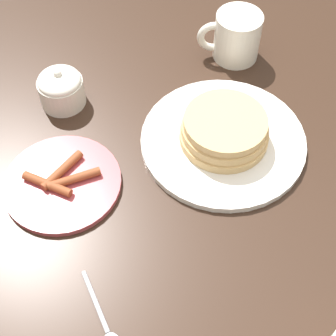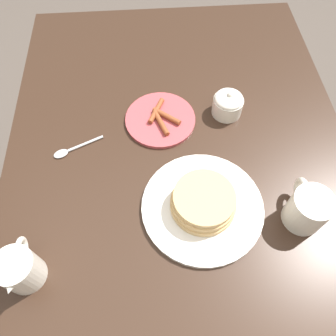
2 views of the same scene
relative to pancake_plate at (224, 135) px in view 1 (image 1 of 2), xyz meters
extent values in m
plane|color=#51473F|center=(-0.01, 0.04, -0.75)|extent=(8.00, 8.00, 0.00)
cube|color=#332116|center=(-0.01, 0.04, -0.04)|extent=(1.57, 0.90, 0.03)
cylinder|color=white|center=(0.00, 0.00, -0.02)|extent=(0.28, 0.28, 0.01)
cylinder|color=tan|center=(0.00, 0.00, 0.00)|extent=(0.15, 0.15, 0.02)
cylinder|color=tan|center=(0.00, 0.00, 0.02)|extent=(0.15, 0.15, 0.02)
cylinder|color=tan|center=(0.00, 0.00, 0.03)|extent=(0.14, 0.14, 0.02)
cylinder|color=#B2474C|center=(0.27, 0.08, -0.02)|extent=(0.19, 0.19, 0.01)
cylinder|color=brown|center=(0.25, 0.08, 0.00)|extent=(0.09, 0.04, 0.01)
cylinder|color=brown|center=(0.29, 0.09, 0.00)|extent=(0.08, 0.05, 0.01)
cylinder|color=brown|center=(0.27, 0.06, 0.00)|extent=(0.06, 0.08, 0.01)
cylinder|color=silver|center=(-0.04, -0.22, 0.03)|extent=(0.09, 0.09, 0.09)
torus|color=silver|center=(0.00, -0.22, 0.03)|extent=(0.07, 0.01, 0.07)
cylinder|color=#472819|center=(-0.04, -0.22, 0.06)|extent=(0.08, 0.08, 0.00)
cylinder|color=silver|center=(0.28, -0.10, 0.00)|extent=(0.08, 0.08, 0.05)
ellipsoid|color=silver|center=(0.28, -0.10, 0.03)|extent=(0.08, 0.08, 0.03)
sphere|color=silver|center=(0.28, -0.10, 0.05)|extent=(0.01, 0.01, 0.01)
cylinder|color=silver|center=(0.20, 0.28, -0.02)|extent=(0.05, 0.09, 0.01)
camera|label=1|loc=(0.11, 0.55, 0.67)|focal=55.00mm
camera|label=2|loc=(-0.31, 0.10, 0.68)|focal=35.00mm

